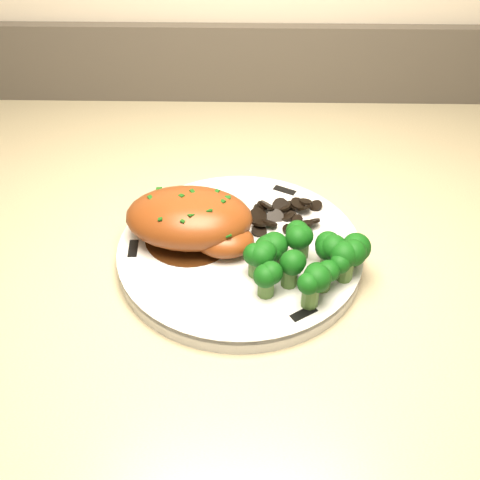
{
  "coord_description": "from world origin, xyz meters",
  "views": [
    {
      "loc": [
        -0.27,
        1.11,
        1.35
      ],
      "look_at": [
        -0.28,
        1.61,
        0.91
      ],
      "focal_mm": 45.0,
      "sensor_mm": 36.0,
      "label": 1
    }
  ],
  "objects_px": {
    "counter": "(381,427)",
    "broccoli_florets": "(305,261)",
    "plate": "(240,253)",
    "chicken_breast": "(193,220)"
  },
  "relations": [
    {
      "from": "chicken_breast",
      "to": "broccoli_florets",
      "type": "height_order",
      "value": "chicken_breast"
    },
    {
      "from": "counter",
      "to": "chicken_breast",
      "type": "distance_m",
      "value": 0.57
    },
    {
      "from": "plate",
      "to": "broccoli_florets",
      "type": "xyz_separation_m",
      "value": [
        0.07,
        -0.05,
        0.03
      ]
    },
    {
      "from": "counter",
      "to": "broccoli_florets",
      "type": "relative_size",
      "value": 16.12
    },
    {
      "from": "plate",
      "to": "broccoli_florets",
      "type": "relative_size",
      "value": 2.14
    },
    {
      "from": "broccoli_florets",
      "to": "counter",
      "type": "bearing_deg",
      "value": 32.95
    },
    {
      "from": "counter",
      "to": "plate",
      "type": "relative_size",
      "value": 7.53
    },
    {
      "from": "plate",
      "to": "chicken_breast",
      "type": "distance_m",
      "value": 0.06
    },
    {
      "from": "broccoli_florets",
      "to": "chicken_breast",
      "type": "bearing_deg",
      "value": 153.61
    },
    {
      "from": "plate",
      "to": "broccoli_florets",
      "type": "height_order",
      "value": "broccoli_florets"
    }
  ]
}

